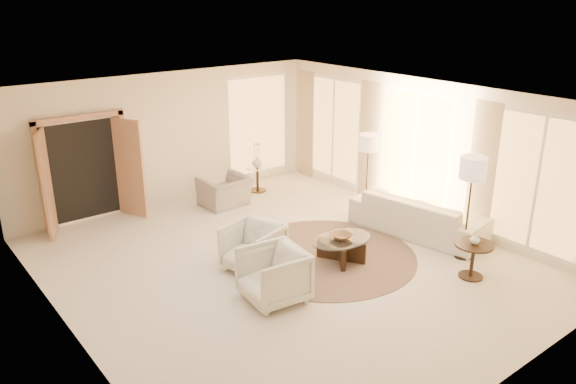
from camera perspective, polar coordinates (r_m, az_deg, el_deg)
room at (r=9.05m, az=-0.42°, el=0.57°), size 7.04×8.04×2.83m
windows_right at (r=11.47m, az=13.04°, el=3.97°), size 0.10×6.40×2.40m
window_back_corner at (r=13.44m, az=-3.02°, el=6.75°), size 1.70×0.10×2.40m
curtains_right at (r=12.01m, az=9.56°, el=4.67°), size 0.06×5.20×2.60m
french_doors at (r=11.57m, az=-19.82°, el=1.97°), size 1.95×0.66×2.16m
area_rug at (r=9.90m, az=3.81°, el=-6.45°), size 3.39×3.39×0.01m
sofa at (r=10.92m, az=13.12°, el=-2.26°), size 1.41×2.69×0.75m
armchair_left at (r=9.29m, az=-3.56°, el=-5.39°), size 1.00×1.04×0.87m
armchair_right at (r=8.37m, az=-1.48°, el=-8.22°), size 0.91×0.96×0.89m
accent_chair at (r=12.06m, az=-6.44°, el=0.54°), size 1.01×0.68×0.85m
coffee_table at (r=9.65m, az=5.44°, el=-5.56°), size 1.19×1.19×0.42m
end_table at (r=9.49m, az=18.29°, el=-6.03°), size 0.62×0.62×0.59m
side_table at (r=12.90m, az=-3.12°, el=1.59°), size 0.50×0.50×0.59m
floor_lamp_near at (r=11.58m, az=8.17°, el=4.65°), size 0.40×0.40×1.64m
floor_lamp_far at (r=9.75m, az=18.24°, el=1.87°), size 0.44×0.44×1.81m
bowl at (r=9.56m, az=5.47°, el=-4.49°), size 0.36×0.36×0.09m
end_vase at (r=9.39m, az=18.46°, el=-4.56°), size 0.20×0.20×0.17m
side_vase at (r=12.79m, az=-3.15°, el=3.09°), size 0.28×0.28×0.25m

